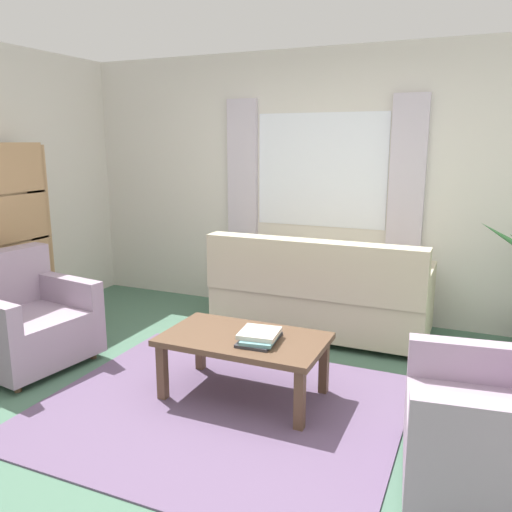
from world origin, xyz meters
The scene contains 10 objects.
ground_plane centered at (0.00, 0.00, 0.00)m, with size 6.24×6.24×0.00m, color #476B56.
wall_back centered at (0.00, 2.26, 1.30)m, with size 5.32×0.12×2.60m, color silver.
window_with_curtains centered at (0.00, 2.18, 1.45)m, with size 1.98×0.07×1.40m.
area_rug centered at (0.00, 0.00, 0.01)m, with size 2.30×1.97×0.01m, color #604C6B.
couch centered at (0.20, 1.57, 0.37)m, with size 1.90×0.82×0.92m.
armchair_left centered at (-1.75, 0.05, 0.35)m, with size 0.93×0.95×0.88m.
armchair_right centered at (1.67, -0.16, 0.35)m, with size 0.92×0.94×0.88m.
coffee_table centered at (0.07, 0.23, 0.38)m, with size 1.10×0.64×0.44m.
book_stack_on_table centered at (0.21, 0.19, 0.47)m, with size 0.27×0.35×0.07m.
bookshelf centered at (-2.35, 0.42, 0.76)m, with size 0.30×0.94×1.72m.
Camera 1 is at (1.47, -2.78, 1.73)m, focal length 36.57 mm.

